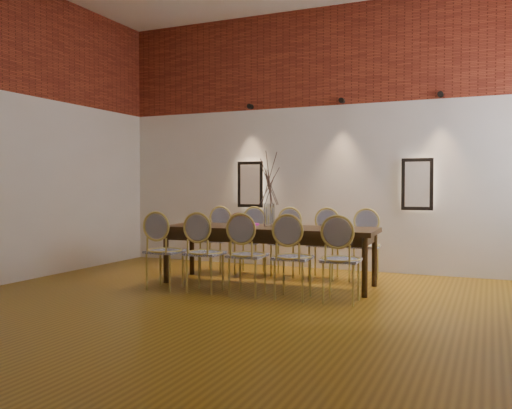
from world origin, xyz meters
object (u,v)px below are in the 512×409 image
at_px(chair_near_a, 165,251).
at_px(book, 248,224).
at_px(chair_near_b, 205,253).
at_px(vase, 269,215).
at_px(chair_far_e, 364,246).
at_px(chair_far_c, 286,243).
at_px(chair_near_d, 293,257).
at_px(dining_table, 268,256).
at_px(chair_near_c, 247,255).
at_px(chair_far_a, 215,240).
at_px(chair_far_d, 324,244).
at_px(chair_far_b, 249,241).
at_px(bowl, 239,219).
at_px(chair_near_e, 341,260).

distance_m(chair_near_a, book, 1.18).
relative_size(chair_near_b, vase, 3.13).
distance_m(chair_far_e, book, 1.59).
relative_size(vase, book, 1.15).
bearing_deg(chair_far_c, chair_near_a, 52.65).
distance_m(chair_near_d, book, 1.27).
relative_size(dining_table, chair_near_c, 2.94).
height_order(chair_near_a, vase, vase).
xyz_separation_m(chair_near_b, chair_far_a, (-0.62, 1.42, 0.00)).
bearing_deg(chair_far_d, book, 33.88).
bearing_deg(chair_far_a, chair_far_c, -180.00).
height_order(chair_far_b, book, chair_far_b).
height_order(chair_near_a, chair_far_c, same).
distance_m(chair_near_a, chair_far_d, 2.20).
bearing_deg(chair_far_e, chair_near_c, 52.65).
relative_size(chair_near_a, bowl, 3.92).
relative_size(chair_near_c, chair_near_e, 1.00).
relative_size(chair_near_a, book, 3.62).
distance_m(chair_near_b, chair_far_e, 2.20).
bearing_deg(chair_far_e, chair_far_b, 0.00).
bearing_deg(chair_far_a, chair_near_c, 127.35).
xyz_separation_m(chair_near_d, chair_far_e, (0.49, 1.47, 0.00)).
bearing_deg(chair_far_c, chair_near_b, 69.12).
bearing_deg(chair_far_c, dining_table, 90.00).
bearing_deg(vase, chair_near_c, -88.35).
distance_m(chair_far_b, book, 0.70).
relative_size(chair_near_d, chair_near_e, 1.00).
xyz_separation_m(chair_far_a, chair_far_c, (1.10, 0.05, 0.00)).
bearing_deg(chair_far_c, bowl, 63.08).
xyz_separation_m(chair_far_c, vase, (0.04, -0.72, 0.43)).
bearing_deg(chair_near_c, chair_far_d, 69.12).
distance_m(chair_near_b, chair_far_d, 1.82).
distance_m(dining_table, chair_far_b, 0.92).
distance_m(chair_near_e, chair_far_b, 2.20).
xyz_separation_m(chair_far_a, vase, (1.15, -0.67, 0.43)).
relative_size(chair_near_a, chair_far_e, 1.00).
height_order(chair_near_b, chair_near_c, same).
relative_size(chair_near_e, chair_far_c, 1.00).
bearing_deg(chair_near_c, chair_far_c, 90.00).
bearing_deg(chair_near_a, chair_near_d, -0.00).
bearing_deg(chair_far_a, chair_far_b, -180.00).
relative_size(chair_far_d, bowl, 3.92).
xyz_separation_m(chair_far_a, chair_far_e, (2.21, 0.10, 0.00)).
bearing_deg(chair_near_e, chair_far_a, 146.77).
xyz_separation_m(chair_near_a, chair_near_e, (2.21, 0.10, 0.00)).
bearing_deg(book, chair_far_d, 36.40).
height_order(chair_near_e, chair_far_c, same).
xyz_separation_m(chair_far_b, vase, (0.59, -0.70, 0.43)).
bearing_deg(chair_far_d, chair_far_e, -180.00).
bearing_deg(dining_table, bowl, -172.75).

